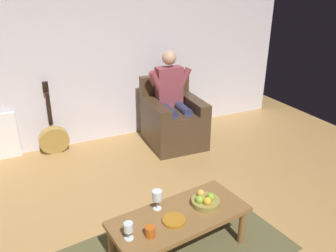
# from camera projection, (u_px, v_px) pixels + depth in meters

# --- Properties ---
(wall_back) EXTENTS (5.91, 0.06, 2.53)m
(wall_back) POSITION_uv_depth(u_px,v_px,m) (94.00, 52.00, 4.47)
(wall_back) COLOR silver
(wall_back) RESTS_ON ground
(rug) EXTENTS (1.97, 1.32, 0.01)m
(rug) POSITION_uv_depth(u_px,v_px,m) (179.00, 250.00, 2.89)
(rug) COLOR brown
(rug) RESTS_ON ground
(armchair) EXTENTS (0.76, 0.85, 0.91)m
(armchair) POSITION_uv_depth(u_px,v_px,m) (173.00, 121.00, 4.71)
(armchair) COLOR #43311F
(armchair) RESTS_ON ground
(person_seated) EXTENTS (0.62, 0.59, 1.29)m
(person_seated) POSITION_uv_depth(u_px,v_px,m) (172.00, 96.00, 4.58)
(person_seated) COLOR #8C3D46
(person_seated) RESTS_ON ground
(coffee_table) EXTENTS (1.20, 0.64, 0.38)m
(coffee_table) POSITION_uv_depth(u_px,v_px,m) (179.00, 220.00, 2.76)
(coffee_table) COLOR brown
(coffee_table) RESTS_ON ground
(guitar) EXTENTS (0.39, 0.22, 0.97)m
(guitar) POSITION_uv_depth(u_px,v_px,m) (54.00, 138.00, 4.45)
(guitar) COLOR #A9863E
(guitar) RESTS_ON ground
(wine_glass_near) EXTENTS (0.07, 0.07, 0.14)m
(wine_glass_near) POSITION_uv_depth(u_px,v_px,m) (128.00, 228.00, 2.45)
(wine_glass_near) COLOR silver
(wine_glass_near) RESTS_ON coffee_table
(wine_glass_far) EXTENTS (0.08, 0.08, 0.18)m
(wine_glass_far) POSITION_uv_depth(u_px,v_px,m) (157.00, 197.00, 2.76)
(wine_glass_far) COLOR silver
(wine_glass_far) RESTS_ON coffee_table
(fruit_bowl) EXTENTS (0.24, 0.24, 0.11)m
(fruit_bowl) POSITION_uv_depth(u_px,v_px,m) (205.00, 201.00, 2.85)
(fruit_bowl) COLOR olive
(fruit_bowl) RESTS_ON coffee_table
(decorative_dish) EXTENTS (0.19, 0.19, 0.02)m
(decorative_dish) POSITION_uv_depth(u_px,v_px,m) (174.00, 220.00, 2.66)
(decorative_dish) COLOR #AB6B1D
(decorative_dish) RESTS_ON coffee_table
(candle_jar) EXTENTS (0.08, 0.08, 0.08)m
(candle_jar) POSITION_uv_depth(u_px,v_px,m) (150.00, 232.00, 2.50)
(candle_jar) COLOR #B75216
(candle_jar) RESTS_ON coffee_table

